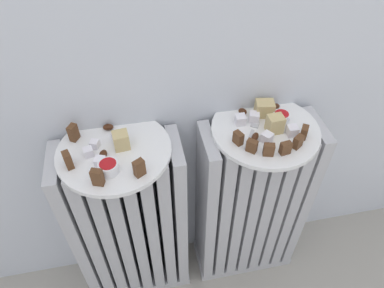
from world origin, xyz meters
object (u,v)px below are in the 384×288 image
Objects in this scene: radiator_right at (250,206)px; jam_bowl_right at (281,117)px; plate_right at (265,130)px; radiator_left at (131,226)px; fork at (252,133)px; jam_bowl_left at (108,167)px; plate_left at (114,151)px.

jam_bowl_right reaches higher than radiator_right.
radiator_left is at bearing 180.00° from plate_right.
radiator_left is 6.66× the size of fork.
fork is (0.36, 0.06, -0.01)m from jam_bowl_left.
fork is (0.35, -0.01, 0.34)m from radiator_left.
radiator_right is at bearing 0.00° from plate_left.
radiator_left is at bearing 79.71° from jam_bowl_left.
radiator_left is 0.39m from radiator_right.
jam_bowl_left reaches higher than plate_right.
jam_bowl_left is at bearing -170.16° from radiator_right.
jam_bowl_left is 0.36m from fork.
jam_bowl_left reaches higher than fork.
plate_right is 6.36× the size of jam_bowl_right.
fork is (-0.04, -0.01, 0.34)m from radiator_right.
radiator_left is 1.00× the size of radiator_right.
radiator_right is at bearing 9.84° from jam_bowl_left.
jam_bowl_right is (0.05, 0.02, 0.02)m from plate_right.
fork is at bearing -163.81° from plate_right.
jam_bowl_left is at bearing -168.70° from jam_bowl_right.
radiator_left is at bearing 180.00° from radiator_right.
plate_right is (0.00, -0.00, 0.34)m from radiator_right.
plate_right is 2.87× the size of fork.
jam_bowl_right is at bearing 19.77° from fork.
radiator_right is 14.76× the size of jam_bowl_right.
jam_bowl_right is (0.44, 0.02, 0.36)m from radiator_left.
jam_bowl_right reaches higher than radiator_left.
plate_left is 0.07m from jam_bowl_left.
plate_right reaches higher than radiator_right.
jam_bowl_left is at bearing -170.16° from plate_right.
jam_bowl_right is at bearing 22.74° from radiator_right.
plate_right is 0.06m from jam_bowl_right.
radiator_left is 13.94× the size of jam_bowl_left.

